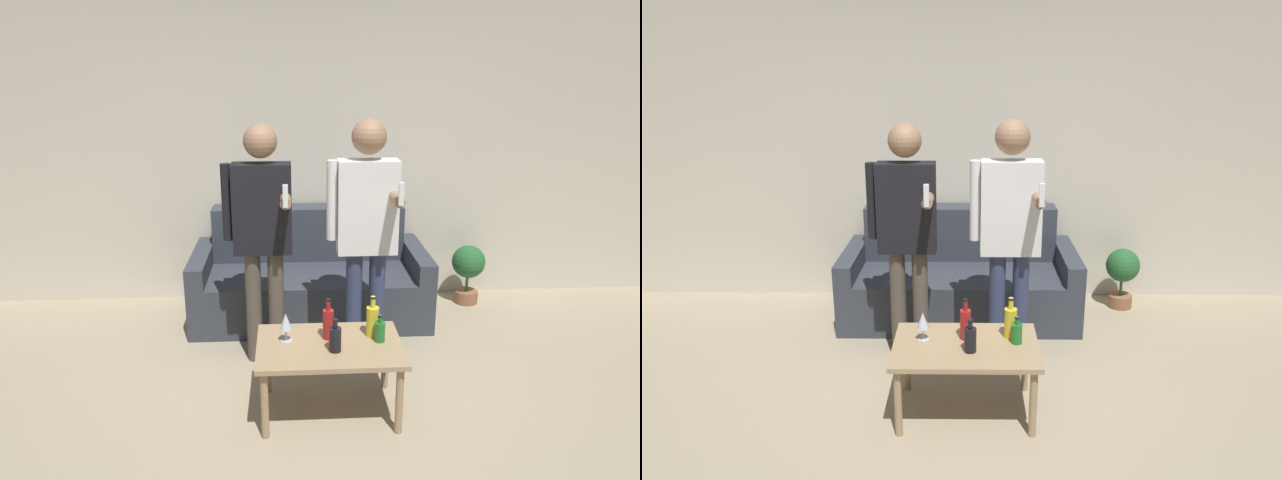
{
  "view_description": "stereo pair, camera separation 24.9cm",
  "coord_description": "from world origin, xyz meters",
  "views": [
    {
      "loc": [
        -0.14,
        -2.58,
        2.04
      ],
      "look_at": [
        0.07,
        0.91,
        0.95
      ],
      "focal_mm": 32.0,
      "sensor_mm": 36.0,
      "label": 1
    },
    {
      "loc": [
        0.11,
        -2.59,
        2.04
      ],
      "look_at": [
        0.07,
        0.91,
        0.95
      ],
      "focal_mm": 32.0,
      "sensor_mm": 36.0,
      "label": 2
    }
  ],
  "objects": [
    {
      "name": "potted_plant",
      "position": [
        1.44,
        2.02,
        0.33
      ],
      "size": [
        0.29,
        0.29,
        0.53
      ],
      "color": "#936042",
      "rests_on": "ground_plane"
    },
    {
      "name": "person_standing_right",
      "position": [
        0.38,
        1.02,
        1.02
      ],
      "size": [
        0.47,
        0.43,
        1.71
      ],
      "color": "navy",
      "rests_on": "ground_plane"
    },
    {
      "name": "wine_glass_near",
      "position": [
        -0.16,
        0.49,
        0.57
      ],
      "size": [
        0.07,
        0.07,
        0.18
      ],
      "color": "silver",
      "rests_on": "coffee_table"
    },
    {
      "name": "wall_back",
      "position": [
        0.0,
        2.32,
        1.35
      ],
      "size": [
        8.0,
        0.06,
        2.7
      ],
      "color": "beige",
      "rests_on": "ground_plane"
    },
    {
      "name": "person_standing_left",
      "position": [
        -0.31,
        1.11,
        1.0
      ],
      "size": [
        0.46,
        0.42,
        1.67
      ],
      "color": "brown",
      "rests_on": "ground_plane"
    },
    {
      "name": "bottle_dark",
      "position": [
        0.1,
        0.51,
        0.55
      ],
      "size": [
        0.06,
        0.06,
        0.26
      ],
      "color": "#B21E1E",
      "rests_on": "coffee_table"
    },
    {
      "name": "couch",
      "position": [
        0.04,
        1.89,
        0.31
      ],
      "size": [
        1.91,
        0.88,
        0.87
      ],
      "color": "#383D47",
      "rests_on": "ground_plane"
    },
    {
      "name": "coffee_table",
      "position": [
        0.1,
        0.44,
        0.4
      ],
      "size": [
        0.86,
        0.58,
        0.45
      ],
      "color": "tan",
      "rests_on": "ground_plane"
    },
    {
      "name": "bottle_green",
      "position": [
        0.37,
        0.54,
        0.55
      ],
      "size": [
        0.08,
        0.08,
        0.26
      ],
      "color": "yellow",
      "rests_on": "coffee_table"
    },
    {
      "name": "bottle_yellow",
      "position": [
        0.12,
        0.35,
        0.53
      ],
      "size": [
        0.07,
        0.07,
        0.2
      ],
      "color": "black",
      "rests_on": "coffee_table"
    },
    {
      "name": "bottle_orange",
      "position": [
        0.4,
        0.46,
        0.52
      ],
      "size": [
        0.06,
        0.06,
        0.17
      ],
      "color": "#23752D",
      "rests_on": "coffee_table"
    },
    {
      "name": "ground_plane",
      "position": [
        0.0,
        0.0,
        0.0
      ],
      "size": [
        16.0,
        16.0,
        0.0
      ],
      "primitive_type": "plane",
      "color": "tan"
    }
  ]
}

